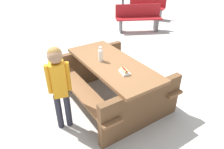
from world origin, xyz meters
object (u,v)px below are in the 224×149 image
soda_bottle (101,55)px  park_bench_mid (146,6)px  park_bench_near (138,17)px  child_in_coat (59,80)px  picnic_table (112,79)px  hotdog_tray (124,71)px

soda_bottle → park_bench_mid: bearing=119.5°
park_bench_near → park_bench_mid: bearing=118.8°
child_in_coat → park_bench_near: size_ratio=0.89×
picnic_table → park_bench_near: bearing=122.6°
hotdog_tray → park_bench_near: size_ratio=0.15×
picnic_table → park_bench_near: size_ratio=1.43×
picnic_table → soda_bottle: size_ratio=8.42×
picnic_table → park_bench_mid: park_bench_mid is taller
hotdog_tray → park_bench_near: (-2.49, 3.43, -0.33)m
hotdog_tray → soda_bottle: bearing=177.9°
picnic_table → soda_bottle: bearing=-150.1°
soda_bottle → child_in_coat: size_ratio=0.19×
child_in_coat → park_bench_mid: size_ratio=0.82×
park_bench_near → park_bench_mid: 1.74m
park_bench_near → park_bench_mid: (-0.83, 1.52, 0.00)m
hotdog_tray → picnic_table: bearing=162.8°
hotdog_tray → park_bench_near: bearing=126.0°
soda_bottle → hotdog_tray: (0.53, -0.02, -0.08)m
picnic_table → child_in_coat: 1.01m
hotdog_tray → park_bench_mid: size_ratio=0.13×
hotdog_tray → park_bench_mid: (-3.32, 4.95, -0.33)m
soda_bottle → park_bench_mid: soda_bottle is taller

